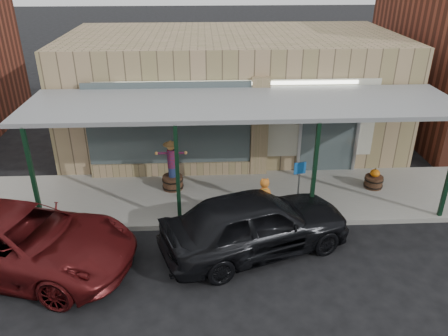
{
  "coord_description": "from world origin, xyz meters",
  "views": [
    {
      "loc": [
        -1.09,
        -8.0,
        6.78
      ],
      "look_at": [
        -0.57,
        2.6,
        1.56
      ],
      "focal_mm": 35.0,
      "sensor_mm": 36.0,
      "label": 1
    }
  ],
  "objects_px": {
    "handicap_sign": "(299,182)",
    "parked_sedan": "(256,223)",
    "car_maroon": "(21,241)",
    "barrel_scarecrow": "(172,173)",
    "barrel_pumpkin": "(374,180)"
  },
  "relations": [
    {
      "from": "handicap_sign",
      "to": "parked_sedan",
      "type": "bearing_deg",
      "value": -145.51
    },
    {
      "from": "handicap_sign",
      "to": "car_maroon",
      "type": "xyz_separation_m",
      "value": [
        -6.9,
        -1.77,
        -0.44
      ]
    },
    {
      "from": "barrel_scarecrow",
      "to": "barrel_pumpkin",
      "type": "distance_m",
      "value": 6.33
    },
    {
      "from": "barrel_pumpkin",
      "to": "car_maroon",
      "type": "bearing_deg",
      "value": -161.4
    },
    {
      "from": "barrel_pumpkin",
      "to": "handicap_sign",
      "type": "bearing_deg",
      "value": -151.72
    },
    {
      "from": "parked_sedan",
      "to": "barrel_scarecrow",
      "type": "bearing_deg",
      "value": 16.39
    },
    {
      "from": "barrel_scarecrow",
      "to": "car_maroon",
      "type": "height_order",
      "value": "barrel_scarecrow"
    },
    {
      "from": "handicap_sign",
      "to": "car_maroon",
      "type": "distance_m",
      "value": 7.14
    },
    {
      "from": "barrel_scarecrow",
      "to": "handicap_sign",
      "type": "relative_size",
      "value": 1.0
    },
    {
      "from": "parked_sedan",
      "to": "car_maroon",
      "type": "height_order",
      "value": "parked_sedan"
    },
    {
      "from": "barrel_pumpkin",
      "to": "handicap_sign",
      "type": "height_order",
      "value": "handicap_sign"
    },
    {
      "from": "barrel_pumpkin",
      "to": "car_maroon",
      "type": "height_order",
      "value": "car_maroon"
    },
    {
      "from": "handicap_sign",
      "to": "car_maroon",
      "type": "bearing_deg",
      "value": -177.38
    },
    {
      "from": "barrel_pumpkin",
      "to": "car_maroon",
      "type": "distance_m",
      "value": 10.19
    },
    {
      "from": "parked_sedan",
      "to": "barrel_pumpkin",
      "type": "bearing_deg",
      "value": -74.46
    }
  ]
}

